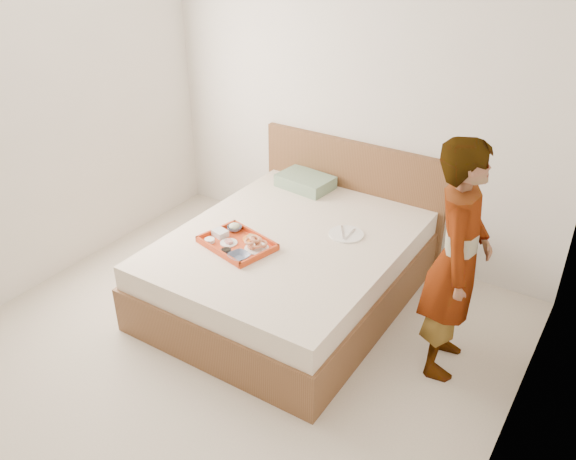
# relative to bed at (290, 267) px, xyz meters

# --- Properties ---
(ground) EXTENTS (3.50, 4.00, 0.01)m
(ground) POSITION_rel_bed_xyz_m (-0.01, -1.00, -0.27)
(ground) COLOR beige
(ground) RESTS_ON ground
(wall_back) EXTENTS (3.50, 0.01, 2.60)m
(wall_back) POSITION_rel_bed_xyz_m (-0.01, 1.00, 1.04)
(wall_back) COLOR silver
(wall_back) RESTS_ON ground
(wall_right) EXTENTS (0.01, 4.00, 2.60)m
(wall_right) POSITION_rel_bed_xyz_m (1.74, -1.00, 1.04)
(wall_right) COLOR silver
(wall_right) RESTS_ON ground
(bed) EXTENTS (1.65, 2.00, 0.53)m
(bed) POSITION_rel_bed_xyz_m (0.00, 0.00, 0.00)
(bed) COLOR brown
(bed) RESTS_ON ground
(headboard) EXTENTS (1.65, 0.06, 0.95)m
(headboard) POSITION_rel_bed_xyz_m (0.00, 0.97, 0.21)
(headboard) COLOR brown
(headboard) RESTS_ON ground
(pillow) EXTENTS (0.48, 0.35, 0.11)m
(pillow) POSITION_rel_bed_xyz_m (-0.34, 0.78, 0.32)
(pillow) COLOR gray
(pillow) RESTS_ON bed
(tray) EXTENTS (0.57, 0.47, 0.05)m
(tray) POSITION_rel_bed_xyz_m (-0.24, -0.31, 0.29)
(tray) COLOR red
(tray) RESTS_ON bed
(prawn_plate) EXTENTS (0.21, 0.21, 0.01)m
(prawn_plate) POSITION_rel_bed_xyz_m (-0.09, -0.29, 0.28)
(prawn_plate) COLOR white
(prawn_plate) RESTS_ON tray
(navy_bowl_big) EXTENTS (0.17, 0.17, 0.03)m
(navy_bowl_big) POSITION_rel_bed_xyz_m (-0.12, -0.45, 0.30)
(navy_bowl_big) COLOR #1A2648
(navy_bowl_big) RESTS_ON tray
(sauce_dish) EXTENTS (0.09, 0.09, 0.03)m
(sauce_dish) POSITION_rel_bed_xyz_m (-0.24, -0.44, 0.29)
(sauce_dish) COLOR black
(sauce_dish) RESTS_ON tray
(meat_plate) EXTENTS (0.15, 0.15, 0.01)m
(meat_plate) POSITION_rel_bed_xyz_m (-0.30, -0.33, 0.28)
(meat_plate) COLOR white
(meat_plate) RESTS_ON tray
(bread_plate) EXTENTS (0.15, 0.15, 0.01)m
(bread_plate) POSITION_rel_bed_xyz_m (-0.20, -0.20, 0.28)
(bread_plate) COLOR orange
(bread_plate) RESTS_ON tray
(salad_bowl) EXTENTS (0.13, 0.13, 0.03)m
(salad_bowl) POSITION_rel_bed_xyz_m (-0.38, -0.16, 0.30)
(salad_bowl) COLOR #1A2648
(salad_bowl) RESTS_ON tray
(plastic_tub) EXTENTS (0.12, 0.11, 0.05)m
(plastic_tub) POSITION_rel_bed_xyz_m (-0.42, -0.28, 0.30)
(plastic_tub) COLOR silver
(plastic_tub) RESTS_ON tray
(cheese_round) EXTENTS (0.09, 0.09, 0.03)m
(cheese_round) POSITION_rel_bed_xyz_m (-0.43, -0.39, 0.29)
(cheese_round) COLOR white
(cheese_round) RESTS_ON tray
(dinner_plate) EXTENTS (0.31, 0.31, 0.01)m
(dinner_plate) POSITION_rel_bed_xyz_m (0.33, 0.25, 0.27)
(dinner_plate) COLOR white
(dinner_plate) RESTS_ON bed
(person) EXTENTS (0.48, 0.63, 1.57)m
(person) POSITION_rel_bed_xyz_m (1.23, -0.07, 0.52)
(person) COLOR white
(person) RESTS_ON ground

